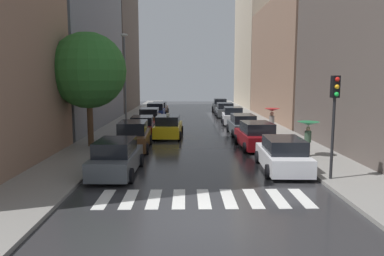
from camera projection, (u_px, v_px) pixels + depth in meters
The scene contains 26 objects.
ground_plane at pixel (193, 124), 34.86m from camera, with size 28.00×72.00×0.04m, color #2A2A2C.
sidewalk_left at pixel (125, 124), 34.74m from camera, with size 3.00×72.00×0.15m, color gray.
sidewalk_right at pixel (260, 123), 34.96m from camera, with size 3.00×72.00×0.15m, color gray.
crosswalk_stripes at pixel (204, 199), 13.19m from camera, with size 7.65×2.20×0.01m.
building_left_mid at pixel (70, 38), 32.59m from camera, with size 6.00×19.06×15.91m, color slate.
building_left_far at pixel (110, 32), 49.54m from camera, with size 6.00×14.85×21.36m, color #564C47.
building_right_mid at pixel (296, 61), 38.44m from camera, with size 6.00×19.25×12.31m, color #8C6B56.
building_right_far at pixel (262, 26), 55.72m from camera, with size 6.00×16.79×24.65m, color #B2A38C.
parked_car_left_nearest at pixel (116, 158), 16.44m from camera, with size 2.08×4.45×1.63m.
parked_car_left_second at pixel (133, 136), 22.30m from camera, with size 2.15×4.74×1.76m.
parked_car_left_third at pixel (143, 127), 27.53m from camera, with size 2.09×4.25×1.53m.
parked_car_left_fourth at pixel (150, 118), 33.09m from camera, with size 2.03×4.68×1.69m.
parked_car_left_fifth at pixel (156, 112), 39.19m from camera, with size 2.13×4.44×1.76m.
parked_car_left_sixth at pixel (160, 108), 44.59m from camera, with size 2.08×4.63×1.53m.
parked_car_right_nearest at pixel (283, 155), 17.12m from camera, with size 2.21×4.54×1.59m.
parked_car_right_second at pixel (256, 136), 22.71m from camera, with size 2.30×4.61×1.66m.
parked_car_right_third at pixel (242, 125), 28.15m from camera, with size 2.11×4.59×1.61m.
parked_car_right_fourth at pixel (233, 116), 34.66m from camera, with size 2.23×4.09×1.67m.
parked_car_right_fifth at pixel (225, 110), 41.37m from camera, with size 2.16×4.30×1.63m.
parked_car_right_sixth at pixel (220, 106), 47.95m from camera, with size 2.09×4.28×1.75m.
taxi_midroad at pixel (168, 127), 27.10m from camera, with size 2.21×4.59×1.81m.
pedestrian_foreground at pixel (308, 130), 19.62m from camera, with size 1.16×1.16×1.88m.
pedestrian_near_tree at pixel (272, 116), 26.09m from camera, with size 1.10×1.10×2.07m.
street_tree_left at pixel (88, 71), 22.20m from camera, with size 4.64×4.64×7.00m.
traffic_light_right_corner at pixel (335, 104), 14.87m from camera, with size 0.30×0.42×4.30m.
lamp_post_left at pixel (125, 76), 29.32m from camera, with size 0.60×0.28×7.75m.
Camera 1 is at (-0.64, -10.59, 4.31)m, focal length 34.03 mm.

